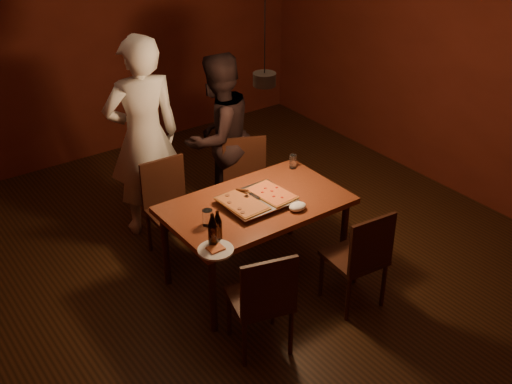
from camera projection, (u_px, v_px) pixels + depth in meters
room_shell at (264, 121)px, 5.09m from camera, size 6.00×6.00×6.00m
dining_table at (256, 210)px, 5.30m from camera, size 1.50×0.90×0.75m
chair_far_left at (169, 200)px, 5.73m from camera, size 0.44×0.44×0.49m
chair_far_right at (246, 176)px, 6.12m from camera, size 0.56×0.56×0.49m
chair_near_left at (264, 294)px, 4.56m from camera, size 0.52×0.52×0.49m
chair_near_right at (362, 252)px, 5.02m from camera, size 0.46×0.46×0.49m
pizza_tray at (257, 201)px, 5.24m from camera, size 0.56×0.47×0.05m
pizza_meat at (242, 203)px, 5.14m from camera, size 0.29×0.43×0.02m
pizza_cheese at (271, 193)px, 5.29m from camera, size 0.29×0.42×0.02m
spatula at (254, 196)px, 5.24m from camera, size 0.16×0.26×0.04m
beer_bottle_a at (213, 230)px, 4.66m from camera, size 0.07×0.07×0.27m
beer_bottle_b at (218, 226)px, 4.73m from camera, size 0.07×0.07×0.25m
water_glass_left at (208, 218)px, 4.94m from camera, size 0.08×0.08×0.13m
water_glass_right at (293, 162)px, 5.77m from camera, size 0.06×0.06×0.13m
plate_slice at (216, 250)px, 4.66m from camera, size 0.27×0.27×0.03m
napkin at (298, 207)px, 5.15m from camera, size 0.15×0.12×0.06m
diner_white at (144, 137)px, 5.87m from camera, size 0.77×0.57×1.93m
diner_dark at (218, 137)px, 6.21m from camera, size 0.93×0.80×1.65m
pendant_lamp at (264, 78)px, 4.92m from camera, size 0.18×0.18×1.10m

